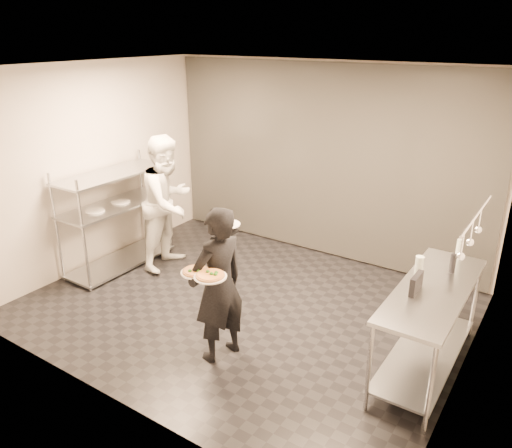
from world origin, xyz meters
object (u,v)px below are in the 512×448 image
Objects in this scene: pizza_plate_far at (210,276)px; salad_plate at (227,222)px; pass_rack at (116,214)px; bottle_green at (418,270)px; pizza_plate_near at (196,271)px; waiter at (219,285)px; pos_monitor at (416,284)px; chef at (168,202)px; prep_counter at (430,315)px; bottle_dark at (453,263)px; bottle_clear at (459,249)px.

salad_plate reaches higher than pizza_plate_far.
pass_rack is 6.01× the size of salad_plate.
pass_rack is 4.18m from bottle_green.
pizza_plate_near is at bearing 171.71° from pizza_plate_far.
pass_rack is 2.70m from pizza_plate_near.
waiter is at bearing -71.05° from salad_plate.
pos_monitor reaches higher than pizza_plate_near.
chef is 2.42m from pizza_plate_near.
prep_counter is 0.96× the size of chef.
pizza_plate_far is (2.62, -1.19, 0.30)m from pass_rack.
bottle_dark is at bearing 42.25° from pizza_plate_far.
chef is 7.06× the size of salad_plate.
waiter reaches higher than pizza_plate_far.
pizza_plate_near is at bearing -137.02° from chef.
bottle_clear reaches higher than pos_monitor.
pizza_plate_near is (2.43, -1.16, 0.28)m from pass_rack.
prep_counter is at bearing 18.17° from salad_plate.
pos_monitor is (-0.12, -0.19, 0.38)m from prep_counter.
pizza_plate_far is at bearing 38.26° from waiter.
bottle_clear is at bearing -90.32° from chef.
prep_counter is 2.13m from pizza_plate_far.
bottle_clear is at bearing 45.41° from pizza_plate_near.
bottle_green is at bearing -118.11° from bottle_dark.
chef reaches higher than pizza_plate_far.
bottle_dark reaches higher than prep_counter.
prep_counter is at bearing 58.33° from pos_monitor.
waiter is 2.33m from chef.
bottle_dark is (4.39, 0.42, 0.25)m from pass_rack.
pizza_plate_near is (-1.90, -1.16, 0.42)m from prep_counter.
pos_monitor is (1.78, 0.97, -0.04)m from pizza_plate_near.
bottle_green reaches higher than bottle_clear.
bottle_clear is (0.15, 0.99, 0.02)m from pos_monitor.
bottle_green is (1.74, 1.16, 0.01)m from pizza_plate_near.
prep_counter is 0.57m from bottle_dark.
prep_counter is at bearing 0.03° from pass_rack.
prep_counter is at bearing -0.20° from bottle_green.
bottle_clear is at bearing 10.43° from pass_rack.
prep_counter is 9.18× the size of bottle_dark.
bottle_dark is at bearing 61.89° from bottle_green.
pizza_plate_far is 1.10× the size of bottle_green.
bottle_clear is (1.94, 1.96, -0.02)m from pizza_plate_near.
pizza_plate_far is 2.64m from bottle_clear.
bottle_clear is at bearing 87.79° from prep_counter.
salad_plate reaches higher than bottle_dark.
chef is at bearing 149.79° from salad_plate.
waiter is at bearing 71.72° from pizza_plate_near.
bottle_dark is (3.79, -0.01, 0.08)m from chef.
salad_plate reaches higher than pizza_plate_near.
pizza_plate_far is 1.56× the size of bottle_dark.
pos_monitor is at bearing -98.67° from bottle_clear.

